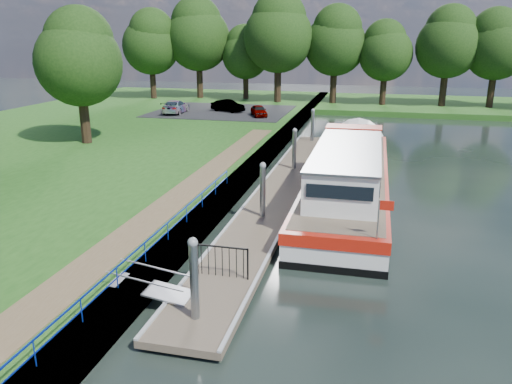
% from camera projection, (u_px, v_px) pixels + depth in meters
% --- Properties ---
extents(ground, '(160.00, 160.00, 0.00)m').
position_uv_depth(ground, '(202.00, 321.00, 15.28)').
color(ground, black).
rests_on(ground, ground).
extents(riverbank, '(32.00, 90.00, 0.78)m').
position_uv_depth(riverbank, '(20.00, 162.00, 33.08)').
color(riverbank, '#1E4C15').
rests_on(riverbank, ground).
extents(bank_edge, '(1.10, 90.00, 0.78)m').
position_uv_depth(bank_edge, '(245.00, 176.00, 29.66)').
color(bank_edge, '#473D2D').
rests_on(bank_edge, ground).
extents(far_bank, '(60.00, 18.00, 0.60)m').
position_uv_depth(far_bank, '(436.00, 106.00, 60.83)').
color(far_bank, '#1E4C15').
rests_on(far_bank, ground).
extents(footpath, '(1.60, 40.00, 0.05)m').
position_uv_depth(footpath, '(169.00, 204.00, 23.45)').
color(footpath, brown).
rests_on(footpath, riverbank).
extents(carpark, '(14.00, 12.00, 0.06)m').
position_uv_depth(carpark, '(222.00, 111.00, 52.77)').
color(carpark, black).
rests_on(carpark, riverbank).
extents(blue_fence, '(0.04, 18.04, 0.72)m').
position_uv_depth(blue_fence, '(157.00, 237.00, 18.28)').
color(blue_fence, '#0C2DBF').
rests_on(blue_fence, riverbank).
extents(pontoon, '(2.50, 30.00, 0.56)m').
position_uv_depth(pontoon, '(281.00, 192.00, 27.30)').
color(pontoon, brown).
rests_on(pontoon, ground).
extents(mooring_piles, '(0.30, 27.30, 3.55)m').
position_uv_depth(mooring_piles, '(281.00, 173.00, 26.97)').
color(mooring_piles, gray).
rests_on(mooring_piles, ground).
extents(gangway, '(2.58, 1.00, 0.92)m').
position_uv_depth(gangway, '(152.00, 288.00, 15.97)').
color(gangway, '#A5A8AD').
rests_on(gangway, ground).
extents(gate_panel, '(1.85, 0.05, 1.15)m').
position_uv_depth(gate_panel, '(222.00, 257.00, 16.98)').
color(gate_panel, black).
rests_on(gate_panel, ground).
extents(barge, '(4.36, 21.15, 4.78)m').
position_uv_depth(barge, '(350.00, 173.00, 27.62)').
color(barge, black).
rests_on(barge, ground).
extents(horizon_trees, '(54.38, 10.03, 12.87)m').
position_uv_depth(horizon_trees, '(324.00, 40.00, 58.49)').
color(horizon_trees, '#332316').
rests_on(horizon_trees, ground).
extents(bank_tree_a, '(6.12, 6.12, 9.72)m').
position_uv_depth(bank_tree_a, '(79.00, 56.00, 35.38)').
color(bank_tree_a, '#332316').
rests_on(bank_tree_a, riverbank).
extents(car_a, '(2.46, 3.45, 1.09)m').
position_uv_depth(car_a, '(259.00, 111.00, 49.05)').
color(car_a, '#999999').
rests_on(car_a, carpark).
extents(car_b, '(3.91, 2.65, 1.22)m').
position_uv_depth(car_b, '(228.00, 106.00, 52.02)').
color(car_b, '#999999').
rests_on(car_b, carpark).
extents(car_c, '(2.17, 4.69, 1.33)m').
position_uv_depth(car_c, '(176.00, 107.00, 51.05)').
color(car_c, '#999999').
rests_on(car_c, carpark).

